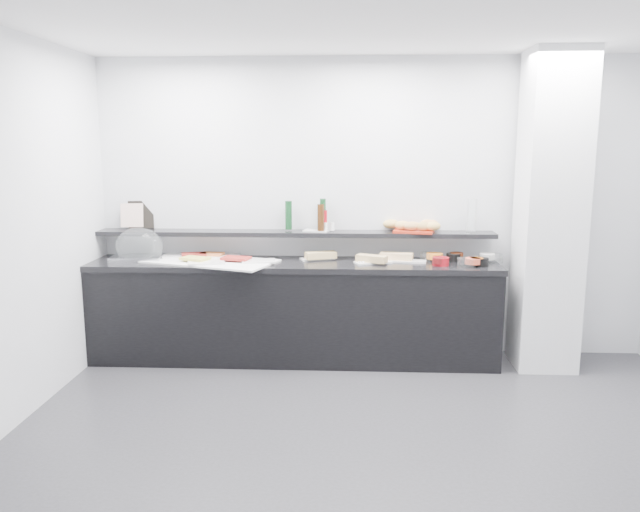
{
  "coord_description": "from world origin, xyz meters",
  "views": [
    {
      "loc": [
        -0.2,
        -3.71,
        1.93
      ],
      "look_at": [
        -0.45,
        1.45,
        1.0
      ],
      "focal_mm": 35.0,
      "sensor_mm": 36.0,
      "label": 1
    }
  ],
  "objects_px": {
    "framed_print": "(141,215)",
    "bread_tray": "(414,231)",
    "sandwich_plate_mid": "(373,262)",
    "carafe": "(472,216)",
    "cloche_base": "(137,258)",
    "condiment_tray": "(317,231)"
  },
  "relations": [
    {
      "from": "cloche_base",
      "to": "bread_tray",
      "type": "xyz_separation_m",
      "value": [
        2.49,
        0.14,
        0.24
      ]
    },
    {
      "from": "cloche_base",
      "to": "condiment_tray",
      "type": "bearing_deg",
      "value": 0.36
    },
    {
      "from": "cloche_base",
      "to": "carafe",
      "type": "bearing_deg",
      "value": -2.23
    },
    {
      "from": "sandwich_plate_mid",
      "to": "framed_print",
      "type": "relative_size",
      "value": 1.22
    },
    {
      "from": "framed_print",
      "to": "carafe",
      "type": "bearing_deg",
      "value": -17.05
    },
    {
      "from": "sandwich_plate_mid",
      "to": "carafe",
      "type": "bearing_deg",
      "value": -7.32
    },
    {
      "from": "cloche_base",
      "to": "carafe",
      "type": "distance_m",
      "value": 3.02
    },
    {
      "from": "sandwich_plate_mid",
      "to": "framed_print",
      "type": "xyz_separation_m",
      "value": [
        -2.15,
        0.31,
        0.37
      ]
    },
    {
      "from": "sandwich_plate_mid",
      "to": "condiment_tray",
      "type": "distance_m",
      "value": 0.6
    },
    {
      "from": "framed_print",
      "to": "bread_tray",
      "type": "height_order",
      "value": "framed_print"
    },
    {
      "from": "cloche_base",
      "to": "bread_tray",
      "type": "height_order",
      "value": "bread_tray"
    },
    {
      "from": "framed_print",
      "to": "bread_tray",
      "type": "xyz_separation_m",
      "value": [
        2.52,
        -0.12,
        -0.12
      ]
    },
    {
      "from": "bread_tray",
      "to": "carafe",
      "type": "distance_m",
      "value": 0.53
    },
    {
      "from": "cloche_base",
      "to": "sandwich_plate_mid",
      "type": "xyz_separation_m",
      "value": [
        2.12,
        -0.05,
        -0.01
      ]
    },
    {
      "from": "cloche_base",
      "to": "framed_print",
      "type": "distance_m",
      "value": 0.44
    },
    {
      "from": "sandwich_plate_mid",
      "to": "carafe",
      "type": "xyz_separation_m",
      "value": [
        0.88,
        0.19,
        0.39
      ]
    },
    {
      "from": "bread_tray",
      "to": "framed_print",
      "type": "bearing_deg",
      "value": -170.21
    },
    {
      "from": "sandwich_plate_mid",
      "to": "bread_tray",
      "type": "relative_size",
      "value": 0.91
    },
    {
      "from": "cloche_base",
      "to": "carafe",
      "type": "height_order",
      "value": "carafe"
    },
    {
      "from": "sandwich_plate_mid",
      "to": "carafe",
      "type": "distance_m",
      "value": 0.98
    },
    {
      "from": "cloche_base",
      "to": "framed_print",
      "type": "xyz_separation_m",
      "value": [
        -0.03,
        0.25,
        0.36
      ]
    },
    {
      "from": "cloche_base",
      "to": "condiment_tray",
      "type": "xyz_separation_m",
      "value": [
        1.61,
        0.15,
        0.24
      ]
    }
  ]
}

